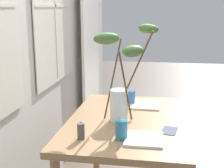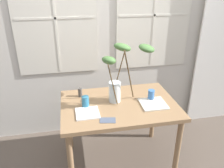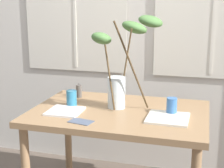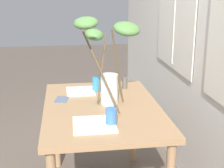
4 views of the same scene
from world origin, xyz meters
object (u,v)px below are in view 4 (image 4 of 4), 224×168
(drinking_glass_blue_left, at_px, (97,84))
(drinking_glass_blue_right, at_px, (111,117))
(vase_with_branches, at_px, (108,59))
(dining_table, at_px, (102,118))
(pillar_candle, at_px, (125,83))
(plate_square_right, at_px, (94,125))
(plate_square_left, at_px, (80,91))

(drinking_glass_blue_left, xyz_separation_m, drinking_glass_blue_right, (0.71, 0.02, -0.00))
(vase_with_branches, distance_m, drinking_glass_blue_right, 0.45)
(dining_table, distance_m, pillar_candle, 0.48)
(plate_square_right, relative_size, pillar_candle, 2.38)
(plate_square_right, bearing_deg, drinking_glass_blue_right, 83.67)
(drinking_glass_blue_left, height_order, plate_square_left, drinking_glass_blue_left)
(dining_table, height_order, plate_square_left, plate_square_left)
(drinking_glass_blue_right, relative_size, plate_square_right, 0.43)
(drinking_glass_blue_right, xyz_separation_m, plate_square_left, (-0.70, -0.15, -0.05))
(drinking_glass_blue_right, bearing_deg, plate_square_left, -167.69)
(drinking_glass_blue_right, bearing_deg, drinking_glass_blue_left, -178.36)
(drinking_glass_blue_right, distance_m, pillar_candle, 0.78)
(drinking_glass_blue_left, relative_size, pillar_candle, 1.07)
(drinking_glass_blue_left, bearing_deg, plate_square_left, -87.57)
(vase_with_branches, xyz_separation_m, drinking_glass_blue_right, (0.34, -0.03, -0.29))
(vase_with_branches, height_order, plate_square_left, vase_with_branches)
(dining_table, distance_m, drinking_glass_blue_left, 0.38)
(plate_square_left, relative_size, plate_square_right, 0.85)
(vase_with_branches, relative_size, plate_square_right, 2.54)
(drinking_glass_blue_right, xyz_separation_m, pillar_candle, (-0.75, 0.22, -0.01))
(vase_with_branches, height_order, pillar_candle, vase_with_branches)
(dining_table, distance_m, vase_with_branches, 0.45)
(dining_table, height_order, drinking_glass_blue_right, drinking_glass_blue_right)
(drinking_glass_blue_left, xyz_separation_m, plate_square_left, (0.01, -0.13, -0.05))
(plate_square_left, distance_m, pillar_candle, 0.38)
(vase_with_branches, distance_m, plate_square_left, 0.53)
(vase_with_branches, distance_m, drinking_glass_blue_left, 0.47)
(drinking_glass_blue_right, xyz_separation_m, plate_square_right, (-0.01, -0.10, -0.05))
(vase_with_branches, xyz_separation_m, plate_square_left, (-0.36, -0.18, -0.34))
(drinking_glass_blue_left, distance_m, plate_square_left, 0.14)
(vase_with_branches, height_order, plate_square_right, vase_with_branches)
(drinking_glass_blue_left, height_order, pillar_candle, drinking_glass_blue_left)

